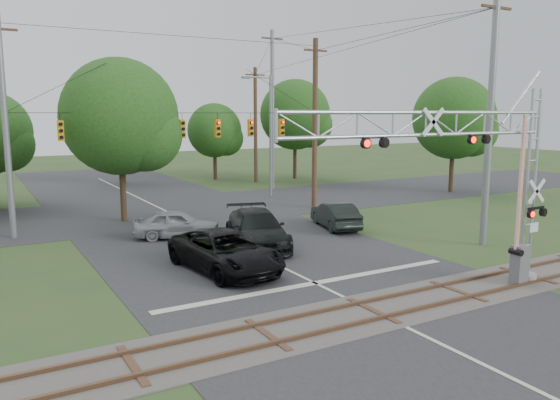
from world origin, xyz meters
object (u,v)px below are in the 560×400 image
crossing_gantry (471,168)px  traffic_signal_span (196,127)px  pickup_black (225,251)px  car_dark (257,229)px  sedan_silver (177,224)px  streetlight (268,130)px

crossing_gantry → traffic_signal_span: bearing=99.4°
crossing_gantry → traffic_signal_span: size_ratio=0.61×
pickup_black → traffic_signal_span: bearing=67.7°
pickup_black → car_dark: car_dark is taller
car_dark → crossing_gantry: bearing=-57.4°
pickup_black → sedan_silver: size_ratio=1.35×
pickup_black → car_dark: (3.10, 3.13, 0.05)m
pickup_black → car_dark: size_ratio=0.99×
pickup_black → streetlight: size_ratio=0.64×
crossing_gantry → streetlight: 24.82m
car_dark → sedan_silver: car_dark is taller
pickup_black → streetlight: (11.39, 17.09, 4.44)m
crossing_gantry → car_dark: crossing_gantry is taller
crossing_gantry → sedan_silver: 15.71m
car_dark → sedan_silver: bearing=143.0°
sedan_silver → streetlight: size_ratio=0.47×
sedan_silver → crossing_gantry: bearing=-134.3°
crossing_gantry → streetlight: streetlight is taller
traffic_signal_span → crossing_gantry: bearing=-80.6°
traffic_signal_span → sedan_silver: 7.19m
traffic_signal_span → car_dark: size_ratio=3.16×
traffic_signal_span → sedan_silver: bearing=-123.6°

